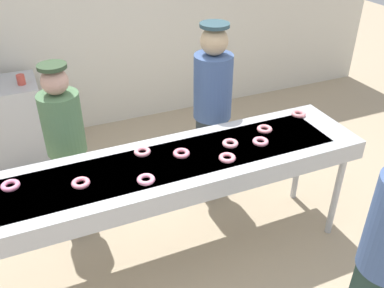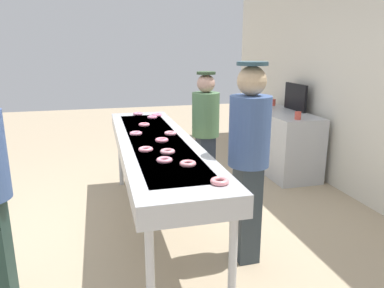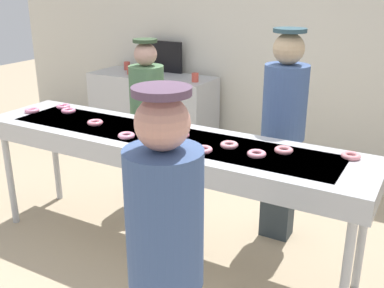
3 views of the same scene
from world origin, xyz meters
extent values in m
plane|color=tan|center=(0.00, 0.00, 0.00)|extent=(16.00, 16.00, 0.00)
cube|color=silver|center=(0.00, 2.53, 1.50)|extent=(8.00, 0.12, 3.00)
cube|color=#B7BABF|center=(0.00, 0.00, 0.88)|extent=(3.00, 0.69, 0.15)
cube|color=slate|center=(0.00, 0.00, 0.92)|extent=(2.55, 0.48, 0.08)
cylinder|color=#B7BABF|center=(1.40, -0.27, 0.40)|extent=(0.06, 0.06, 0.81)
cylinder|color=#B7BABF|center=(1.40, 0.27, 0.40)|extent=(0.06, 0.06, 0.81)
torus|color=pink|center=(0.52, 0.02, 0.98)|extent=(0.12, 0.12, 0.03)
torus|color=pink|center=(-0.21, -0.16, 0.98)|extent=(0.17, 0.17, 0.03)
torus|color=pink|center=(-0.61, -0.03, 0.98)|extent=(0.17, 0.17, 0.03)
torus|color=pink|center=(1.27, 0.21, 0.98)|extent=(0.15, 0.15, 0.03)
torus|color=pink|center=(-0.12, 0.17, 0.98)|extent=(0.15, 0.15, 0.03)
torus|color=pink|center=(0.41, -0.15, 0.98)|extent=(0.17, 0.17, 0.03)
torus|color=pink|center=(0.13, 0.04, 0.98)|extent=(0.15, 0.15, 0.03)
torus|color=pink|center=(-1.03, 0.12, 0.98)|extent=(0.12, 0.12, 0.03)
torus|color=pink|center=(0.87, 0.10, 0.98)|extent=(0.13, 0.13, 0.03)
torus|color=pink|center=(0.74, -0.05, 0.98)|extent=(0.17, 0.17, 0.03)
cube|color=#2D373E|center=(0.68, 0.66, 0.43)|extent=(0.24, 0.18, 0.86)
cylinder|color=#3F598C|center=(0.68, 0.66, 1.14)|extent=(0.34, 0.34, 0.57)
sphere|color=tan|center=(0.68, 0.66, 1.55)|extent=(0.23, 0.23, 0.23)
cylinder|color=#2B454F|center=(0.68, 0.66, 1.68)|extent=(0.24, 0.24, 0.03)
cube|color=#232B38|center=(-0.60, 0.68, 0.40)|extent=(0.24, 0.18, 0.81)
cylinder|color=#4C724C|center=(-0.60, 0.68, 1.06)|extent=(0.31, 0.31, 0.50)
sphere|color=tan|center=(-0.60, 0.68, 1.41)|extent=(0.20, 0.20, 0.20)
cylinder|color=#2D4129|center=(-0.60, 0.68, 1.52)|extent=(0.21, 0.21, 0.03)
cylinder|color=#CC4C3F|center=(-0.84, 2.00, 0.94)|extent=(0.08, 0.08, 0.10)
camera|label=1|loc=(-0.80, -2.32, 2.63)|focal=39.15mm
camera|label=2|loc=(3.33, -0.50, 1.80)|focal=34.03mm
camera|label=3|loc=(1.70, -2.61, 2.02)|focal=42.57mm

